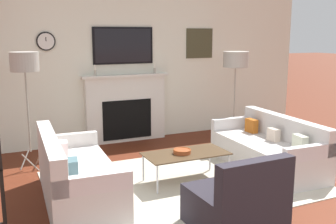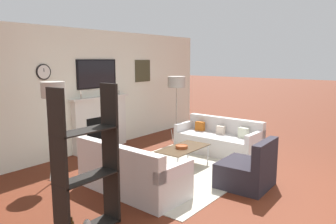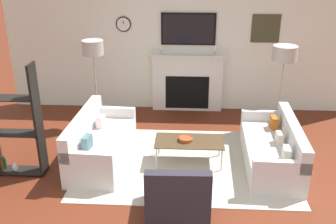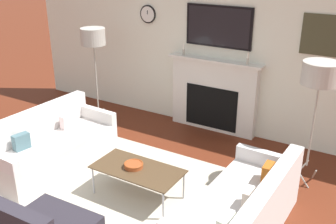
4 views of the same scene
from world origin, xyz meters
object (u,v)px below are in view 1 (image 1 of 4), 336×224
object	(u,v)px
couch_right	(269,150)
decorative_bowl	(182,151)
armchair	(237,205)
floor_lamp_left	(25,63)
coffee_table	(186,155)
couch_left	(75,178)
floor_lamp_right	(236,60)

from	to	relation	value
couch_right	decorative_bowl	xyz separation A→B (m)	(-1.40, 0.02, 0.16)
armchair	floor_lamp_left	xyz separation A→B (m)	(-1.67, 2.77, 1.26)
coffee_table	floor_lamp_left	xyz separation A→B (m)	(-1.80, 1.40, 1.15)
armchair	coffee_table	world-z (taller)	armchair
couch_left	decorative_bowl	size ratio (longest dim) A/B	7.71
floor_lamp_right	decorative_bowl	bearing A→B (deg)	-141.33
couch_left	armchair	xyz separation A→B (m)	(1.31, -1.35, -0.02)
decorative_bowl	floor_lamp_left	xyz separation A→B (m)	(-1.74, 1.40, 1.10)
couch_left	armchair	distance (m)	1.89
couch_left	coffee_table	world-z (taller)	couch_left
coffee_table	decorative_bowl	xyz separation A→B (m)	(-0.06, 0.00, 0.06)
couch_left	floor_lamp_right	size ratio (longest dim) A/B	1.12
armchair	coffee_table	size ratio (longest dim) A/B	0.75
couch_right	coffee_table	size ratio (longest dim) A/B	1.72
coffee_table	floor_lamp_right	bearing A→B (deg)	39.67
couch_right	floor_lamp_right	bearing A→B (deg)	76.10
couch_right	armchair	world-z (taller)	armchair
armchair	couch_left	bearing A→B (deg)	134.14
coffee_table	floor_lamp_left	bearing A→B (deg)	142.15
floor_lamp_left	floor_lamp_right	world-z (taller)	floor_lamp_left
couch_left	floor_lamp_right	xyz separation A→B (m)	(3.14, 1.42, 1.18)
couch_right	couch_left	bearing A→B (deg)	179.92
floor_lamp_right	couch_right	bearing A→B (deg)	-103.90
couch_left	coffee_table	size ratio (longest dim) A/B	1.66
coffee_table	couch_left	bearing A→B (deg)	-179.29
armchair	floor_lamp_right	distance (m)	3.53
decorative_bowl	couch_right	bearing A→B (deg)	-0.92
couch_left	floor_lamp_left	size ratio (longest dim) A/B	1.08
floor_lamp_left	armchair	bearing A→B (deg)	-59.01
floor_lamp_right	coffee_table	bearing A→B (deg)	-140.33
couch_right	floor_lamp_right	distance (m)	1.90
couch_left	armchair	world-z (taller)	same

